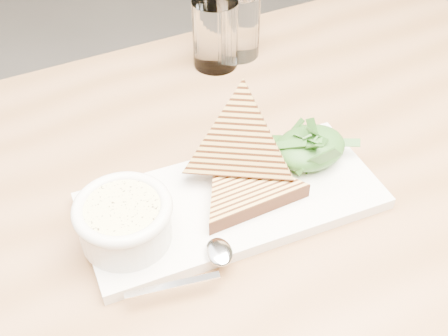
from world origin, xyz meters
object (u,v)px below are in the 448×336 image
table_top (265,178)px  platter (232,201)px  glass_far (238,25)px  soup_bowl (125,225)px  glass_near (215,34)px

table_top → platter: platter is taller
platter → glass_far: size_ratio=3.34×
platter → glass_far: bearing=55.3°
platter → glass_far: 0.37m
soup_bowl → glass_far: size_ratio=0.95×
platter → glass_near: size_ratio=3.26×
soup_bowl → platter: bearing=-4.6°
table_top → glass_near: bearing=72.9°
glass_far → glass_near: bearing=-171.3°
platter → soup_bowl: (-0.14, 0.01, 0.03)m
soup_bowl → glass_far: bearing=39.7°
glass_near → glass_far: 0.05m
table_top → glass_near: glass_near is taller
glass_far → platter: bearing=-124.7°
table_top → glass_near: 0.28m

